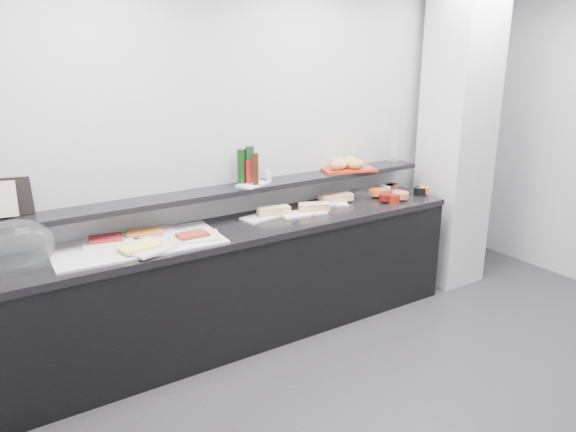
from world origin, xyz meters
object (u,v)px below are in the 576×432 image
cloche_base (12,267)px  sandwich_plate_mid (303,213)px  carafe (394,147)px  condiment_tray (253,184)px  framed_print (16,195)px  bread_tray (347,168)px

cloche_base → sandwich_plate_mid: cloche_base is taller
carafe → condiment_tray: bearing=179.5°
sandwich_plate_mid → condiment_tray: bearing=162.4°
sandwich_plate_mid → framed_print: size_ratio=1.39×
condiment_tray → bread_tray: bread_tray is taller
framed_print → sandwich_plate_mid: bearing=-9.1°
sandwich_plate_mid → carafe: carafe is taller
condiment_tray → bread_tray: 0.93m
framed_print → condiment_tray: 1.63m
framed_print → bread_tray: framed_print is taller
sandwich_plate_mid → framed_print: (-1.97, 0.29, 0.37)m
framed_print → bread_tray: bearing=-2.8°
cloche_base → bread_tray: (2.66, 0.18, 0.24)m
carafe → bread_tray: bearing=174.8°
bread_tray → framed_print: bearing=-164.1°
cloche_base → sandwich_plate_mid: 2.08m
carafe → sandwich_plate_mid: bearing=-171.8°
cloche_base → bread_tray: size_ratio=0.94×
bread_tray → carafe: 0.51m
condiment_tray → framed_print: bearing=152.2°
sandwich_plate_mid → bread_tray: (0.58, 0.20, 0.25)m
condiment_tray → carafe: bearing=-23.8°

